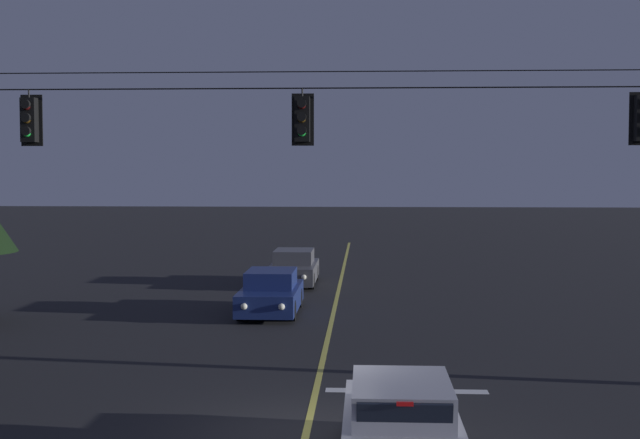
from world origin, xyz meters
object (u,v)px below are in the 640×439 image
car_oncoming_lead (271,293)px  car_waiting_near_lane (401,427)px  traffic_light_left_inner (302,119)px  car_oncoming_trailing (294,268)px  traffic_light_leftmost (29,120)px

car_oncoming_lead → car_waiting_near_lane: bearing=-76.0°
traffic_light_left_inner → car_oncoming_lead: size_ratio=0.28×
car_waiting_near_lane → car_oncoming_trailing: bearing=99.1°
traffic_light_leftmost → car_oncoming_trailing: bearing=74.7°
traffic_light_left_inner → car_oncoming_trailing: bearing=95.4°
traffic_light_left_inner → car_oncoming_lead: 10.54m
traffic_light_left_inner → traffic_light_leftmost: bearing=180.0°
traffic_light_left_inner → car_oncoming_trailing: traffic_light_left_inner is taller
traffic_light_left_inner → car_oncoming_trailing: size_ratio=0.28×
car_oncoming_trailing → car_oncoming_lead: bearing=-91.3°
car_waiting_near_lane → car_oncoming_trailing: size_ratio=0.98×
traffic_light_leftmost → traffic_light_left_inner: 5.95m
car_oncoming_trailing → car_waiting_near_lane: bearing=-80.9°
car_oncoming_trailing → traffic_light_left_inner: bearing=-84.6°
car_oncoming_lead → car_oncoming_trailing: bearing=88.7°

